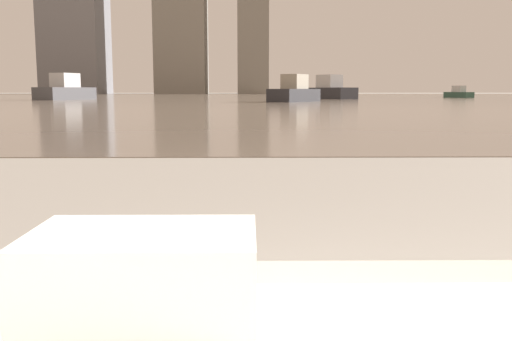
# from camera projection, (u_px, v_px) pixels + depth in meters

# --- Properties ---
(towel_stack) EXTENTS (0.29, 0.20, 0.12)m
(towel_stack) POSITION_uv_depth(u_px,v_px,m) (144.00, 276.00, 0.75)
(towel_stack) COLOR white
(towel_stack) RESTS_ON bathtub
(harbor_water) EXTENTS (180.00, 110.00, 0.01)m
(harbor_water) POSITION_uv_depth(u_px,v_px,m) (250.00, 97.00, 61.41)
(harbor_water) COLOR gray
(harbor_water) RESTS_ON ground_plane
(harbor_boat_0) EXTENTS (4.00, 5.14, 1.86)m
(harbor_boat_0) POSITION_uv_depth(u_px,v_px,m) (295.00, 92.00, 39.12)
(harbor_boat_0) COLOR #2D2D33
(harbor_boat_0) RESTS_ON harbor_water
(harbor_boat_1) EXTENTS (4.56, 5.94, 2.15)m
(harbor_boat_1) POSITION_uv_depth(u_px,v_px,m) (329.00, 90.00, 51.29)
(harbor_boat_1) COLOR #2D2D33
(harbor_boat_1) RESTS_ON harbor_water
(harbor_boat_2) EXTENTS (3.79, 6.08, 2.16)m
(harbor_boat_2) POSITION_uv_depth(u_px,v_px,m) (66.00, 90.00, 46.58)
(harbor_boat_2) COLOR #4C4C51
(harbor_boat_2) RESTS_ON harbor_water
(harbor_boat_4) EXTENTS (2.27, 3.48, 1.24)m
(harbor_boat_4) POSITION_uv_depth(u_px,v_px,m) (459.00, 93.00, 58.82)
(harbor_boat_4) COLOR #335647
(harbor_boat_4) RESTS_ON harbor_water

